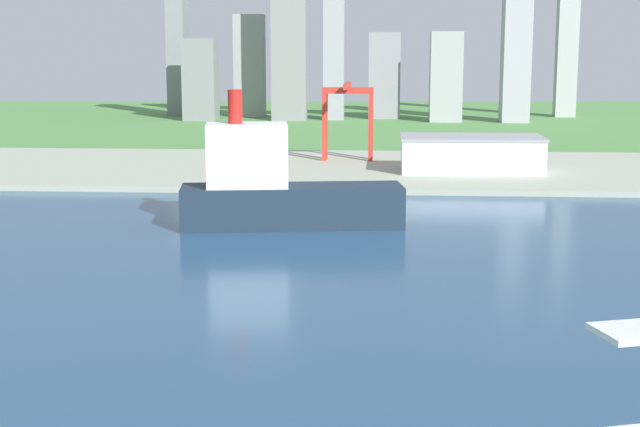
% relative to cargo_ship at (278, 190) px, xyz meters
% --- Properties ---
extents(ground_plane, '(2400.00, 2400.00, 0.00)m').
position_rel_cargo_ship_xyz_m(ground_plane, '(25.39, -50.47, -12.61)').
color(ground_plane, '#4B8142').
extents(water_bay, '(840.00, 360.00, 0.15)m').
position_rel_cargo_ship_xyz_m(water_bay, '(25.39, -110.47, -12.54)').
color(water_bay, navy).
rests_on(water_bay, ground).
extents(industrial_pier, '(840.00, 140.00, 2.50)m').
position_rel_cargo_ship_xyz_m(industrial_pier, '(25.39, 139.53, -11.36)').
color(industrial_pier, '#97A08C').
rests_on(industrial_pier, ground).
extents(cargo_ship, '(75.08, 29.59, 45.31)m').
position_rel_cargo_ship_xyz_m(cargo_ship, '(0.00, 0.00, 0.00)').
color(cargo_ship, '#192838').
rests_on(cargo_ship, water_bay).
extents(port_crane_red, '(25.36, 36.33, 38.80)m').
position_rel_cargo_ship_xyz_m(port_crane_red, '(16.31, 165.27, 17.75)').
color(port_crane_red, '#B72D23').
rests_on(port_crane_red, industrial_pier).
extents(warehouse_main, '(64.60, 34.50, 16.13)m').
position_rel_cargo_ship_xyz_m(warehouse_main, '(74.41, 127.59, -2.03)').
color(warehouse_main, silver).
rests_on(warehouse_main, industrial_pier).
extents(distant_skyline, '(340.49, 78.89, 158.90)m').
position_rel_cargo_ship_xyz_m(distant_skyline, '(10.68, 461.21, 44.26)').
color(distant_skyline, gray).
rests_on(distant_skyline, ground).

